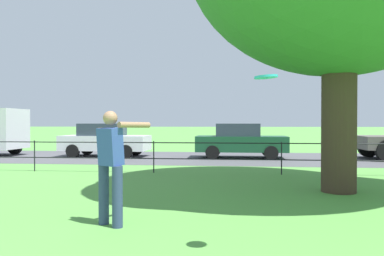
{
  "coord_description": "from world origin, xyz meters",
  "views": [
    {
      "loc": [
        2.44,
        -0.51,
        1.57
      ],
      "look_at": [
        1.53,
        8.12,
        1.45
      ],
      "focal_mm": 35.43,
      "sensor_mm": 36.0,
      "label": 1
    }
  ],
  "objects_px": {
    "person_thrower": "(111,163)",
    "frisbee": "(266,77)",
    "car_dark_green_left": "(240,141)",
    "car_white_far_right": "(105,140)"
  },
  "relations": [
    {
      "from": "person_thrower",
      "to": "frisbee",
      "type": "relative_size",
      "value": 5.81
    },
    {
      "from": "car_dark_green_left",
      "to": "frisbee",
      "type": "bearing_deg",
      "value": -89.96
    },
    {
      "from": "frisbee",
      "to": "car_white_far_right",
      "type": "relative_size",
      "value": 0.07
    },
    {
      "from": "car_dark_green_left",
      "to": "car_white_far_right",
      "type": "bearing_deg",
      "value": 179.24
    },
    {
      "from": "car_white_far_right",
      "to": "person_thrower",
      "type": "bearing_deg",
      "value": -70.55
    },
    {
      "from": "car_white_far_right",
      "to": "car_dark_green_left",
      "type": "distance_m",
      "value": 6.28
    },
    {
      "from": "person_thrower",
      "to": "car_white_far_right",
      "type": "height_order",
      "value": "person_thrower"
    },
    {
      "from": "car_dark_green_left",
      "to": "person_thrower",
      "type": "bearing_deg",
      "value": -100.96
    },
    {
      "from": "frisbee",
      "to": "car_dark_green_left",
      "type": "bearing_deg",
      "value": 90.04
    },
    {
      "from": "person_thrower",
      "to": "car_white_far_right",
      "type": "bearing_deg",
      "value": 109.45
    }
  ]
}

